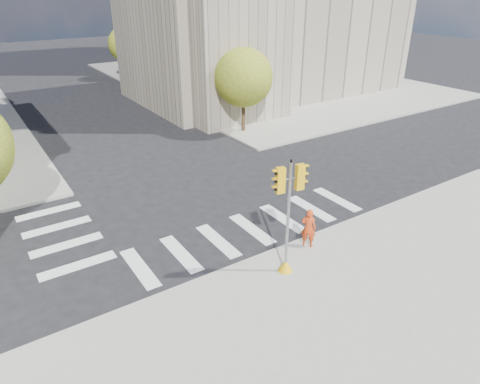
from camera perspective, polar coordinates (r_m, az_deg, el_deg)
name	(u,v)px	position (r m, az deg, el deg)	size (l,w,h in m)	color
ground	(230,211)	(21.13, -1.31, -2.55)	(160.00, 160.00, 0.00)	black
sidewalk_near	(426,355)	(14.83, 23.51, -19.32)	(30.00, 14.00, 0.15)	gray
sidewalk_far_right	(256,78)	(52.27, 2.11, 14.97)	(28.00, 40.00, 0.15)	gray
civic_building	(261,17)	(43.24, 2.83, 22.25)	(26.00, 16.00, 19.39)	gray
tree_re_near	(244,78)	(31.61, 0.48, 15.00)	(4.20, 4.20, 6.16)	#382616
tree_re_mid	(171,53)	(41.92, -9.17, 17.85)	(4.60, 4.60, 6.66)	#382616
tree_re_far	(126,44)	(53.04, -14.95, 18.48)	(4.00, 4.00, 5.88)	#382616
lamp_near	(221,62)	(35.11, -2.61, 16.96)	(0.35, 0.18, 8.11)	black
lamp_far	(150,43)	(47.56, -11.86, 18.86)	(0.35, 0.18, 8.11)	black
traffic_signal	(287,227)	(15.77, 6.35, -4.66)	(1.08, 0.56, 4.60)	#E9AC0C
photographer	(308,228)	(17.97, 9.12, -4.75)	(0.63, 0.41, 1.73)	red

